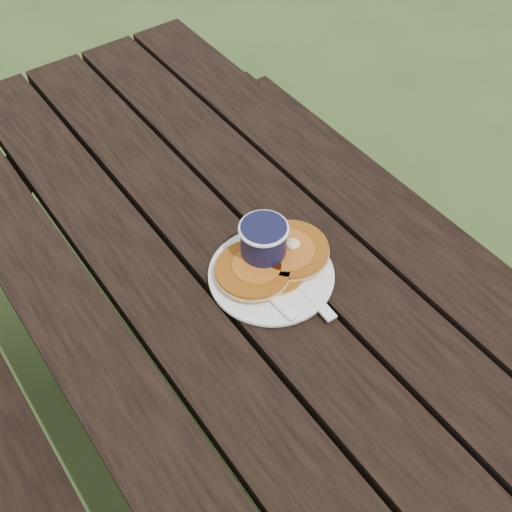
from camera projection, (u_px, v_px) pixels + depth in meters
ground at (258, 461)px, 1.72m from camera, size 60.00×60.00×0.00m
picnic_table at (258, 393)px, 1.44m from camera, size 1.36×1.80×0.75m
plate at (271, 275)px, 1.17m from camera, size 0.29×0.29×0.01m
pancake_stack at (273, 260)px, 1.16m from camera, size 0.22×0.14×0.04m
knife at (302, 285)px, 1.14m from camera, size 0.03×0.18×0.00m
fork at (274, 299)px, 1.11m from camera, size 0.04×0.16×0.01m
coffee_cup at (263, 244)px, 1.15m from camera, size 0.09×0.09×0.10m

